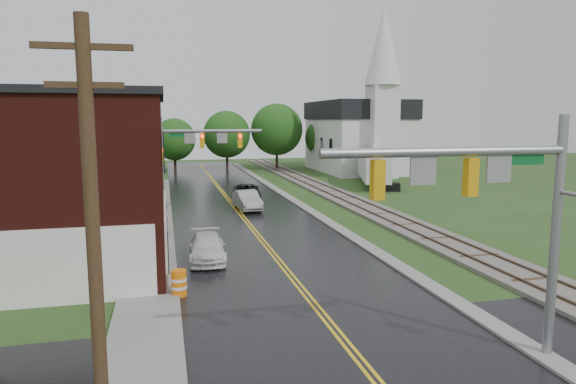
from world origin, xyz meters
name	(u,v)px	position (x,y,z in m)	size (l,w,h in m)	color
main_road	(235,208)	(0.00, 30.00, 0.00)	(10.00, 90.00, 0.02)	black
cross_road	(373,377)	(0.00, 2.00, 0.00)	(60.00, 9.00, 0.02)	black
curb_right	(286,196)	(5.40, 35.00, 0.00)	(0.80, 70.00, 0.12)	gray
sidewalk_left	(154,224)	(-6.20, 25.00, 0.00)	(2.40, 50.00, 0.12)	gray
brick_building	(4,184)	(-12.48, 15.00, 4.15)	(14.30, 10.30, 8.30)	#44140E
yellow_house	(79,177)	(-11.00, 26.00, 3.20)	(8.00, 7.00, 6.40)	tan
darkred_building	(109,177)	(-10.00, 35.00, 2.20)	(7.00, 6.00, 4.40)	#3F0F0C
church	(361,128)	(20.00, 53.74, 5.83)	(10.40, 18.40, 20.00)	silver
railroad	(334,194)	(10.00, 35.00, 0.11)	(3.20, 80.00, 0.30)	#59544C
traffic_signal_near	(494,195)	(3.47, 2.00, 4.97)	(7.34, 0.30, 7.20)	gray
traffic_signal_far	(192,148)	(-3.47, 27.00, 4.97)	(7.34, 0.43, 7.20)	gray
utility_pole_a	(94,241)	(-6.80, 0.00, 4.72)	(1.80, 0.28, 9.00)	#382616
utility_pole_b	(141,158)	(-6.80, 22.00, 4.72)	(1.80, 0.28, 9.00)	#382616
utility_pole_c	(150,142)	(-6.80, 44.00, 4.72)	(1.80, 0.28, 9.00)	#382616
tree_left_c	(69,147)	(-13.85, 39.90, 4.51)	(6.00, 6.00, 7.65)	black
tree_left_e	(130,141)	(-8.85, 45.90, 4.81)	(6.40, 6.40, 8.16)	black
suv_dark	(247,193)	(1.45, 33.30, 0.71)	(2.36, 5.13, 1.42)	black
sedan_silver	(247,200)	(0.80, 28.88, 0.74)	(1.58, 4.52, 1.49)	#A4A3A8
pickup_white	(207,248)	(-3.47, 15.05, 0.64)	(1.78, 4.38, 1.27)	white
semi_trailer	(374,165)	(16.20, 40.26, 2.20)	(5.81, 11.70, 3.67)	black
construction_barrel	(179,283)	(-5.00, 9.96, 0.54)	(0.60, 0.60, 1.08)	orange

